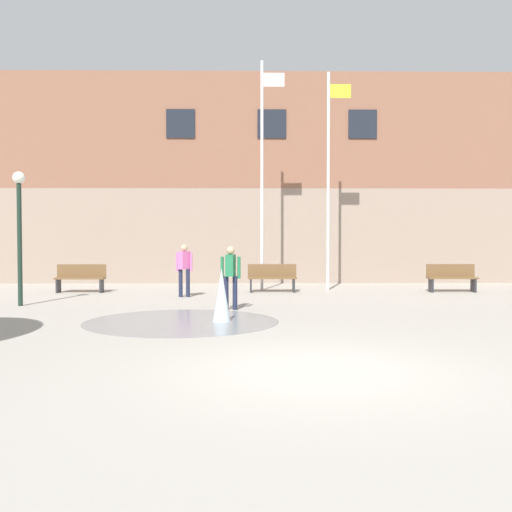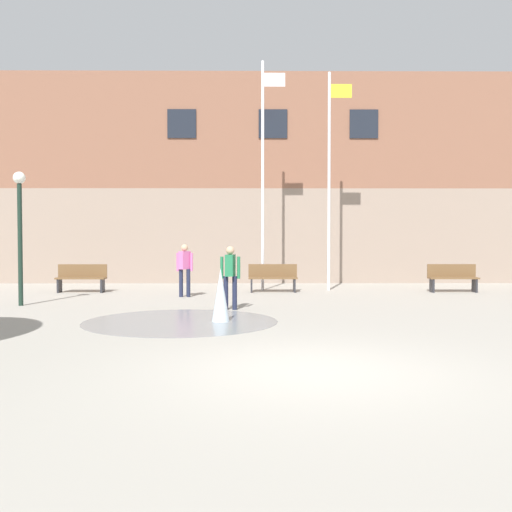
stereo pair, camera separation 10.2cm
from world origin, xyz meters
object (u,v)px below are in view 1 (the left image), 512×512
(park_bench_far_right, at_px, (452,277))
(flagpole_right, at_px, (329,175))
(park_bench_center, at_px, (81,278))
(park_bench_under_right_flagpole, at_px, (272,277))
(flagpole_left, at_px, (263,169))
(adult_in_red, at_px, (184,266))
(lamp_post_left_lane, at_px, (19,217))
(adult_watching, at_px, (231,272))

(park_bench_far_right, height_order, flagpole_right, flagpole_right)
(park_bench_far_right, relative_size, flagpole_right, 0.22)
(park_bench_center, relative_size, flagpole_right, 0.22)
(park_bench_under_right_flagpole, distance_m, flagpole_right, 3.99)
(flagpole_left, height_order, flagpole_right, flagpole_left)
(park_bench_under_right_flagpole, xyz_separation_m, flagpole_right, (1.95, 0.64, 3.42))
(park_bench_under_right_flagpole, distance_m, park_bench_far_right, 5.90)
(park_bench_under_right_flagpole, height_order, park_bench_far_right, same)
(park_bench_under_right_flagpole, bearing_deg, flagpole_left, 114.40)
(park_bench_center, relative_size, flagpole_left, 0.21)
(park_bench_center, relative_size, park_bench_far_right, 1.00)
(adult_in_red, relative_size, flagpole_left, 0.21)
(park_bench_center, xyz_separation_m, adult_in_red, (3.53, -1.50, 0.45))
(flagpole_left, bearing_deg, park_bench_far_right, -6.42)
(park_bench_far_right, bearing_deg, flagpole_right, 170.00)
(park_bench_center, xyz_separation_m, park_bench_under_right_flagpole, (6.25, 0.03, 0.00))
(park_bench_far_right, height_order, lamp_post_left_lane, lamp_post_left_lane)
(park_bench_far_right, distance_m, flagpole_right, 5.27)
(park_bench_center, height_order, adult_in_red, adult_in_red)
(adult_watching, distance_m, flagpole_left, 6.24)
(park_bench_center, bearing_deg, flagpole_left, 6.44)
(adult_watching, relative_size, flagpole_left, 0.21)
(adult_in_red, bearing_deg, lamp_post_left_lane, 156.80)
(park_bench_center, bearing_deg, flagpole_right, 4.69)
(park_bench_center, xyz_separation_m, lamp_post_left_lane, (-0.55, -3.71, 1.86))
(park_bench_center, xyz_separation_m, flagpole_left, (5.96, 0.67, 3.61))
(adult_in_red, bearing_deg, park_bench_center, 105.39)
(park_bench_far_right, bearing_deg, adult_in_red, -170.27)
(flagpole_left, xyz_separation_m, flagpole_right, (2.24, -0.00, -0.19))
(park_bench_under_right_flagpole, height_order, flagpole_left, flagpole_left)
(flagpole_right, xyz_separation_m, lamp_post_left_lane, (-8.75, -4.38, -1.56))
(park_bench_center, xyz_separation_m, flagpole_right, (8.20, 0.67, 3.42))
(park_bench_under_right_flagpole, bearing_deg, adult_in_red, -150.60)
(flagpole_left, height_order, lamp_post_left_lane, flagpole_left)
(park_bench_far_right, height_order, adult_in_red, adult_in_red)
(adult_in_red, xyz_separation_m, adult_watching, (1.48, -3.12, 0.00))
(park_bench_far_right, bearing_deg, adult_watching, -147.17)
(park_bench_far_right, distance_m, adult_watching, 8.50)
(park_bench_center, distance_m, flagpole_right, 8.91)
(flagpole_right, distance_m, lamp_post_left_lane, 9.91)
(flagpole_right, bearing_deg, adult_in_red, -155.01)
(park_bench_far_right, relative_size, adult_watching, 1.01)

